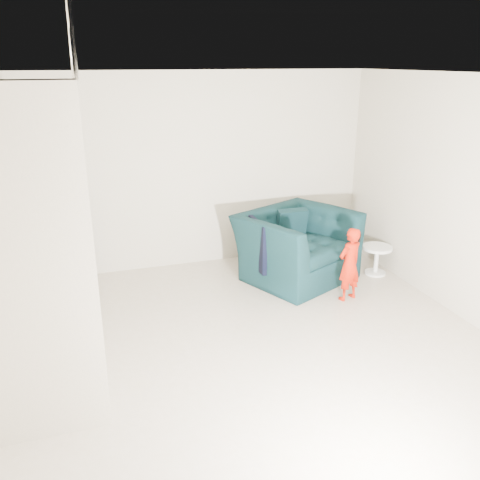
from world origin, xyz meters
name	(u,v)px	position (x,y,z in m)	size (l,w,h in m)	color
floor	(263,360)	(0.00, 0.00, 0.00)	(5.50, 5.50, 0.00)	tan
ceiling	(268,76)	(0.00, 0.00, 2.70)	(5.50, 5.50, 0.00)	silver
back_wall	(196,172)	(0.00, 2.75, 1.35)	(5.00, 5.00, 0.00)	#BBB298
armchair	(297,246)	(1.15, 1.79, 0.45)	(1.39, 1.22, 0.91)	black
toddler	(349,264)	(1.48, 0.98, 0.46)	(0.34, 0.22, 0.93)	#AB2005
side_table	(377,255)	(2.25, 1.55, 0.27)	(0.41, 0.41, 0.41)	white
staircase	(39,277)	(-2.00, 0.55, 0.95)	(1.02, 3.03, 3.62)	#ADA089
cushion	(292,223)	(1.18, 2.05, 0.70)	(0.42, 0.12, 0.40)	black
throw	(257,245)	(0.55, 1.71, 0.57)	(0.06, 0.57, 0.64)	black
phone	(359,237)	(1.58, 0.97, 0.81)	(0.02, 0.05, 0.10)	black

